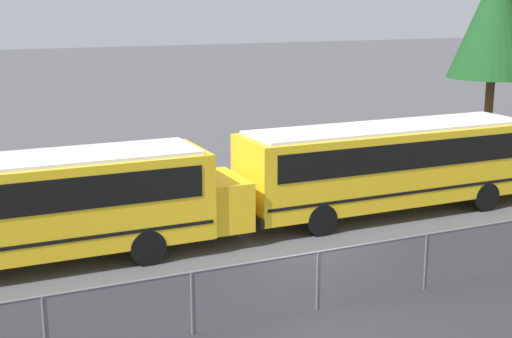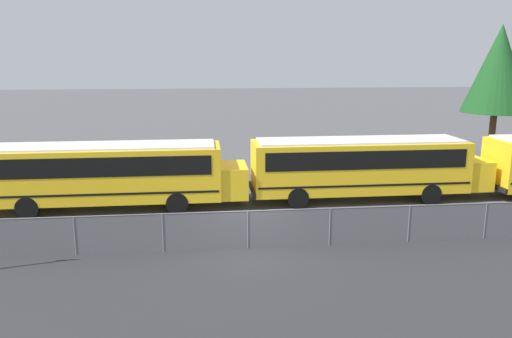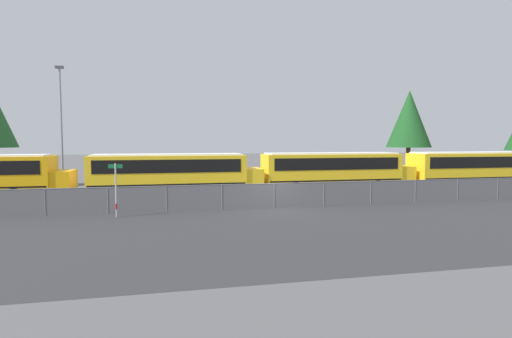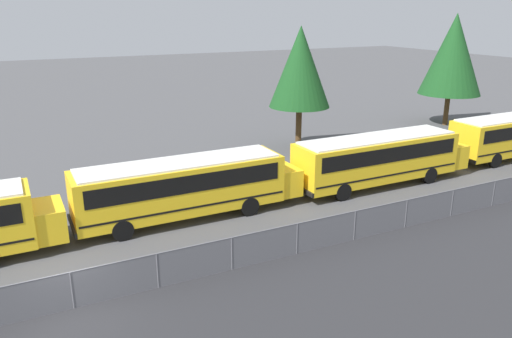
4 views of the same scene
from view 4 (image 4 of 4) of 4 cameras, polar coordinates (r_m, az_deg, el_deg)
name	(u,v)px [view 4 (image 4 of 4)]	position (r m, az deg, el deg)	size (l,w,h in m)	color
ground_plane	(74,308)	(19.45, -20.04, -14.72)	(200.00, 200.00, 0.00)	#4C4C4F
fence	(72,290)	(19.08, -20.28, -12.83)	(85.85, 0.07, 1.45)	#9EA0A5
school_bus_3	(186,184)	(25.08, -8.06, -1.73)	(11.76, 2.61, 3.02)	yellow
school_bus_4	(380,156)	(30.51, 14.01, 1.44)	(11.76, 2.61, 3.02)	yellow
tree_1	(453,54)	(48.29, 21.59, 12.09)	(5.40, 5.40, 9.86)	#51381E
tree_3	(300,67)	(36.89, 5.07, 11.52)	(4.47, 4.47, 9.06)	#51381E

